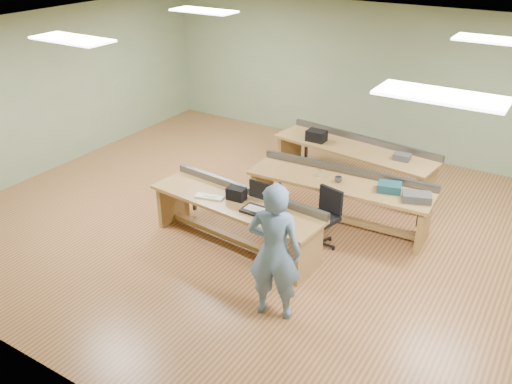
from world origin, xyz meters
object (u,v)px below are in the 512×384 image
Objects in this scene: workbench_back at (354,157)px; drinks_can at (320,173)px; laptop_base at (255,210)px; workbench_mid at (340,191)px; parts_bin_grey at (417,197)px; mug at (338,179)px; workbench_front at (236,212)px; parts_bin_teal at (389,187)px; camera_bag at (236,194)px; task_chair at (323,226)px; person at (275,252)px.

workbench_back is 1.49m from drinks_can.
laptop_base is 1.56m from drinks_can.
laptop_base is at bearing -114.87° from workbench_mid.
parts_bin_grey is 1.23m from mug.
parts_bin_grey is at bearing -35.89° from workbench_back.
mug is (1.01, 1.37, 0.24)m from workbench_front.
parts_bin_teal is 1.12m from drinks_can.
camera_bag is 0.30× the size of task_chair.
parts_bin_teal is at bearing 8.88° from mug.
camera_bag is at bearing -141.39° from parts_bin_teal.
laptop_base is at bearing -117.69° from task_chair.
drinks_can is (-1.12, -0.09, -0.01)m from parts_bin_teal.
workbench_mid is at bearing 68.93° from laptop_base.
camera_bag is (-0.69, -2.83, 0.28)m from workbench_back.
workbench_front is at bearing -115.55° from drinks_can.
drinks_can is (-1.57, 0.00, -0.00)m from parts_bin_grey.
workbench_back is at bearing 72.11° from camera_bag.
laptop_base is at bearing -62.73° from person.
workbench_mid is 1.77m from camera_bag.
mug is at bearing 111.04° from task_chair.
task_chair is 2.18× the size of parts_bin_grey.
person is 2.57m from drinks_can.
camera_bag is 0.66× the size of parts_bin_grey.
laptop_base is 0.38× the size of task_chair.
parts_bin_grey reaches higher than workbench_back.
task_chair is 1.17m from parts_bin_teal.
person is at bearing -101.32° from parts_bin_teal.
workbench_back is at bearing 100.57° from workbench_mid.
workbench_mid is 8.57× the size of laptop_base.
parts_bin_teal is at bearing 63.14° from task_chair.
parts_bin_teal is (1.79, 1.49, 0.26)m from workbench_front.
drinks_can is at bearing -175.56° from parts_bin_teal.
drinks_can is at bearing 133.98° from task_chair.
person is at bearing -111.14° from parts_bin_grey.
person is 5.22× the size of laptop_base.
workbench_front is at bearing -55.63° from person.
workbench_mid is 10.87× the size of camera_bag.
person reaches higher than workbench_back.
camera_bag is (-0.02, 0.04, 0.29)m from workbench_front.
person reaches higher than parts_bin_teal.
workbench_mid is at bearing -99.40° from person.
person is 2.67m from parts_bin_grey.
drinks_can is at bearing -91.62° from person.
workbench_front is 24.24× the size of mug.
workbench_mid is at bearing -69.08° from workbench_back.
drinks_can is at bearing 80.37° from laptop_base.
mug is (0.34, -1.50, 0.24)m from workbench_back.
workbench_mid is 1.25m from parts_bin_grey.
workbench_front reaches higher than mug.
workbench_front is 1.76m from workbench_mid.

